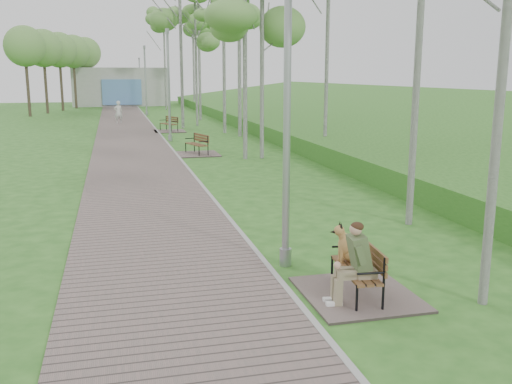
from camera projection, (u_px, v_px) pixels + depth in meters
ground at (226, 216)px, 13.80m from camera, size 120.00×120.00×0.00m
walkway at (127, 131)px, 33.80m from camera, size 3.50×67.00×0.04m
kerb at (157, 131)px, 34.21m from camera, size 0.10×67.00×0.05m
embankment at (353, 129)px, 35.65m from camera, size 14.00×70.00×1.60m
building_north at (121, 87)px, 61.45m from camera, size 10.00×5.20×4.00m
bench_main at (354, 272)px, 8.73m from camera, size 1.68×1.87×1.47m
bench_second at (197, 150)px, 24.25m from camera, size 1.76×1.95×1.08m
bench_third at (169, 128)px, 33.90m from camera, size 1.80×2.00×1.10m
lamp_post_near at (287, 122)px, 9.73m from camera, size 0.21×0.21×5.52m
lamp_post_second at (169, 90)px, 28.56m from camera, size 0.21×0.21×5.56m
lamp_post_third at (146, 83)px, 46.59m from camera, size 0.22×0.22×5.61m
lamp_post_far at (140, 84)px, 60.59m from camera, size 0.19×0.19×5.03m
pedestrian_near at (118, 112)px, 39.18m from camera, size 0.63×0.48×1.55m
pedestrian_far at (105, 99)px, 59.53m from camera, size 0.83×0.71×1.49m
birch_far_b at (195, 25)px, 36.39m from camera, size 2.73×2.73×8.19m
birch_distant_a at (164, 31)px, 53.04m from camera, size 2.42×2.42×9.29m
birch_distant_b at (193, 31)px, 53.66m from camera, size 2.78×2.78×9.30m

